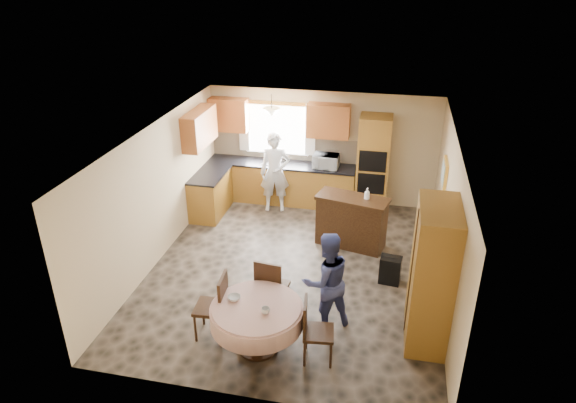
{
  "coord_description": "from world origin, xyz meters",
  "views": [
    {
      "loc": [
        1.51,
        -7.58,
        5.11
      ],
      "look_at": [
        -0.18,
        0.3,
        1.19
      ],
      "focal_mm": 32.0,
      "sensor_mm": 36.0,
      "label": 1
    }
  ],
  "objects_px": {
    "oven_tower": "(373,165)",
    "dining_table": "(257,316)",
    "person_dining": "(326,281)",
    "chair_right": "(313,327)",
    "sideboard": "(351,223)",
    "chair_back": "(270,285)",
    "chair_left": "(216,303)",
    "cupboard": "(432,275)",
    "person_sink": "(275,172)"
  },
  "relations": [
    {
      "from": "oven_tower",
      "to": "sideboard",
      "type": "bearing_deg",
      "value": -99.3
    },
    {
      "from": "cupboard",
      "to": "dining_table",
      "type": "height_order",
      "value": "cupboard"
    },
    {
      "from": "sideboard",
      "to": "person_dining",
      "type": "distance_m",
      "value": 2.45
    },
    {
      "from": "sideboard",
      "to": "chair_back",
      "type": "relative_size",
      "value": 1.29
    },
    {
      "from": "person_sink",
      "to": "cupboard",
      "type": "bearing_deg",
      "value": -60.46
    },
    {
      "from": "dining_table",
      "to": "person_dining",
      "type": "relative_size",
      "value": 0.84
    },
    {
      "from": "person_sink",
      "to": "person_dining",
      "type": "bearing_deg",
      "value": -77.03
    },
    {
      "from": "person_sink",
      "to": "person_dining",
      "type": "distance_m",
      "value": 3.98
    },
    {
      "from": "dining_table",
      "to": "person_sink",
      "type": "relative_size",
      "value": 0.74
    },
    {
      "from": "cupboard",
      "to": "chair_right",
      "type": "relative_size",
      "value": 2.22
    },
    {
      "from": "sideboard",
      "to": "person_dining",
      "type": "xyz_separation_m",
      "value": [
        -0.14,
        -2.43,
        0.3
      ]
    },
    {
      "from": "sideboard",
      "to": "cupboard",
      "type": "relative_size",
      "value": 0.63
    },
    {
      "from": "oven_tower",
      "to": "sideboard",
      "type": "height_order",
      "value": "oven_tower"
    },
    {
      "from": "person_dining",
      "to": "sideboard",
      "type": "bearing_deg",
      "value": -125.41
    },
    {
      "from": "cupboard",
      "to": "person_sink",
      "type": "distance_m",
      "value": 4.75
    },
    {
      "from": "chair_left",
      "to": "dining_table",
      "type": "bearing_deg",
      "value": 72.0
    },
    {
      "from": "sideboard",
      "to": "dining_table",
      "type": "relative_size",
      "value": 1.03
    },
    {
      "from": "sideboard",
      "to": "dining_table",
      "type": "distance_m",
      "value": 3.33
    },
    {
      "from": "chair_back",
      "to": "chair_right",
      "type": "bearing_deg",
      "value": 141.73
    },
    {
      "from": "oven_tower",
      "to": "person_sink",
      "type": "distance_m",
      "value": 2.09
    },
    {
      "from": "sideboard",
      "to": "person_dining",
      "type": "height_order",
      "value": "person_dining"
    },
    {
      "from": "sideboard",
      "to": "cupboard",
      "type": "height_order",
      "value": "cupboard"
    },
    {
      "from": "chair_back",
      "to": "person_sink",
      "type": "relative_size",
      "value": 0.59
    },
    {
      "from": "person_dining",
      "to": "chair_right",
      "type": "bearing_deg",
      "value": 53.13
    },
    {
      "from": "sideboard",
      "to": "cupboard",
      "type": "xyz_separation_m",
      "value": [
        1.33,
        -2.39,
        0.58
      ]
    },
    {
      "from": "dining_table",
      "to": "chair_back",
      "type": "distance_m",
      "value": 0.76
    },
    {
      "from": "oven_tower",
      "to": "dining_table",
      "type": "xyz_separation_m",
      "value": [
        -1.26,
        -4.79,
        -0.49
      ]
    },
    {
      "from": "cupboard",
      "to": "chair_right",
      "type": "height_order",
      "value": "cupboard"
    },
    {
      "from": "chair_left",
      "to": "chair_right",
      "type": "bearing_deg",
      "value": 78.84
    },
    {
      "from": "chair_right",
      "to": "person_dining",
      "type": "height_order",
      "value": "person_dining"
    },
    {
      "from": "sideboard",
      "to": "person_sink",
      "type": "distance_m",
      "value": 2.17
    },
    {
      "from": "oven_tower",
      "to": "person_dining",
      "type": "xyz_separation_m",
      "value": [
        -0.4,
        -4.04,
        -0.28
      ]
    },
    {
      "from": "dining_table",
      "to": "sideboard",
      "type": "bearing_deg",
      "value": 72.66
    },
    {
      "from": "chair_right",
      "to": "person_dining",
      "type": "bearing_deg",
      "value": -11.49
    },
    {
      "from": "chair_right",
      "to": "chair_back",
      "type": "bearing_deg",
      "value": 38.48
    },
    {
      "from": "oven_tower",
      "to": "chair_right",
      "type": "distance_m",
      "value": 4.86
    },
    {
      "from": "chair_left",
      "to": "chair_back",
      "type": "distance_m",
      "value": 0.89
    },
    {
      "from": "cupboard",
      "to": "sideboard",
      "type": "bearing_deg",
      "value": 119.13
    },
    {
      "from": "cupboard",
      "to": "person_dining",
      "type": "relative_size",
      "value": 1.37
    },
    {
      "from": "cupboard",
      "to": "dining_table",
      "type": "bearing_deg",
      "value": -161.41
    },
    {
      "from": "oven_tower",
      "to": "dining_table",
      "type": "distance_m",
      "value": 4.98
    },
    {
      "from": "sideboard",
      "to": "chair_right",
      "type": "height_order",
      "value": "chair_right"
    },
    {
      "from": "sideboard",
      "to": "person_sink",
      "type": "relative_size",
      "value": 0.76
    },
    {
      "from": "dining_table",
      "to": "oven_tower",
      "type": "bearing_deg",
      "value": 75.31
    },
    {
      "from": "oven_tower",
      "to": "chair_left",
      "type": "bearing_deg",
      "value": -112.44
    },
    {
      "from": "chair_back",
      "to": "chair_right",
      "type": "relative_size",
      "value": 1.08
    },
    {
      "from": "chair_back",
      "to": "person_dining",
      "type": "distance_m",
      "value": 0.87
    },
    {
      "from": "person_dining",
      "to": "chair_back",
      "type": "bearing_deg",
      "value": -32.71
    },
    {
      "from": "oven_tower",
      "to": "chair_left",
      "type": "xyz_separation_m",
      "value": [
        -1.91,
        -4.62,
        -0.49
      ]
    },
    {
      "from": "person_dining",
      "to": "oven_tower",
      "type": "bearing_deg",
      "value": -127.86
    }
  ]
}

